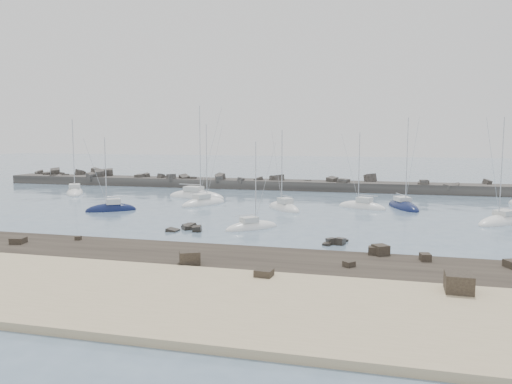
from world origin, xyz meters
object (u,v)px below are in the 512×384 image
sailboat_4 (284,208)px  sailboat_7 (362,207)px  sailboat_5 (252,228)px  sailboat_9 (502,222)px  sailboat_0 (75,193)px  sailboat_2 (204,204)px  sailboat_3 (196,197)px  sailboat_1 (111,210)px  sailboat_6 (403,207)px

sailboat_4 → sailboat_7: sailboat_4 is taller
sailboat_5 → sailboat_9: sailboat_9 is taller
sailboat_0 → sailboat_2: 29.64m
sailboat_7 → sailboat_9: 19.71m
sailboat_0 → sailboat_4: 43.10m
sailboat_3 → sailboat_4: 20.27m
sailboat_1 → sailboat_6: bearing=18.3°
sailboat_3 → sailboat_7: sailboat_3 is taller
sailboat_5 → sailboat_9: bearing=21.4°
sailboat_3 → sailboat_5: bearing=-56.6°
sailboat_5 → sailboat_9: (29.39, 11.52, 0.00)m
sailboat_1 → sailboat_5: 24.91m
sailboat_6 → sailboat_7: 6.27m
sailboat_9 → sailboat_7: bearing=153.2°
sailboat_3 → sailboat_4: size_ratio=1.35×
sailboat_7 → sailboat_1: bearing=-161.2°
sailboat_1 → sailboat_3: sailboat_3 is taller
sailboat_6 → sailboat_9: (11.55, -10.56, -0.00)m
sailboat_6 → sailboat_4: bearing=-160.6°
sailboat_1 → sailboat_7: size_ratio=0.94×
sailboat_5 → sailboat_2: bearing=125.3°
sailboat_1 → sailboat_9: bearing=3.4°
sailboat_6 → sailboat_7: sailboat_6 is taller
sailboat_2 → sailboat_1: bearing=-138.0°
sailboat_2 → sailboat_5: (12.74, -18.02, -0.02)m
sailboat_4 → sailboat_5: bearing=-92.3°
sailboat_1 → sailboat_3: size_ratio=0.68×
sailboat_4 → sailboat_7: size_ratio=1.03×
sailboat_2 → sailboat_7: bearing=5.5°
sailboat_5 → sailboat_7: (11.80, 20.40, 0.02)m
sailboat_0 → sailboat_7: bearing=-5.7°
sailboat_1 → sailboat_9: 52.94m
sailboat_4 → sailboat_5: sailboat_4 is taller
sailboat_4 → sailboat_7: (11.16, 4.36, -0.01)m
sailboat_1 → sailboat_6: size_ratio=0.80×
sailboat_4 → sailboat_3: bearing=151.0°
sailboat_3 → sailboat_0: bearing=-179.6°
sailboat_0 → sailboat_7: sailboat_0 is taller
sailboat_1 → sailboat_7: 37.24m
sailboat_7 → sailboat_0: bearing=174.3°
sailboat_5 → sailboat_1: bearing=160.3°
sailboat_0 → sailboat_5: bearing=-31.9°
sailboat_0 → sailboat_3: (24.28, 0.16, -0.00)m
sailboat_0 → sailboat_5: sailboat_0 is taller
sailboat_6 → sailboat_9: size_ratio=1.03×
sailboat_2 → sailboat_9: size_ratio=0.96×
sailboat_0 → sailboat_6: (59.20, -3.63, -0.02)m
sailboat_4 → sailboat_2: bearing=171.6°
sailboat_0 → sailboat_3: bearing=0.4°
sailboat_6 → sailboat_7: size_ratio=1.18×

